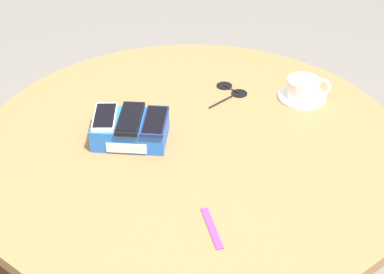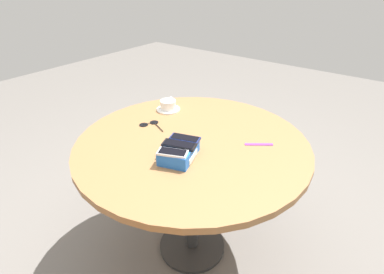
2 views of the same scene
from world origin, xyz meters
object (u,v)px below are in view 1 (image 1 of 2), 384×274
round_table (192,172)px  phone_box (131,130)px  saucer (302,97)px  lanyard_strap (212,228)px  phone_white (105,117)px  sunglasses (231,91)px  phone_navy (155,121)px  coffee_cup (304,87)px  phone_black (130,118)px

round_table → phone_box: 0.20m
saucer → lanyard_strap: saucer is taller
phone_white → sunglasses: (0.21, 0.34, -0.06)m
phone_navy → saucer: phone_navy is taller
saucer → lanyard_strap: (-0.04, -0.59, -0.00)m
phone_box → coffee_cup: size_ratio=1.79×
round_table → sunglasses: bearing=89.3°
round_table → sunglasses: 0.29m
round_table → coffee_cup: coffee_cup is taller
phone_black → phone_navy: (0.06, 0.02, -0.00)m
saucer → sunglasses: 0.20m
phone_black → phone_white: bearing=-164.5°
saucer → lanyard_strap: size_ratio=1.04×
saucer → phone_navy: bearing=-129.5°
phone_box → sunglasses: size_ratio=1.37×
phone_navy → sunglasses: (0.09, 0.30, -0.06)m
coffee_cup → lanyard_strap: coffee_cup is taller
lanyard_strap → phone_black: bearing=143.4°
phone_navy → round_table: bearing=17.2°
phone_box → lanyard_strap: phone_box is taller
phone_white → saucer: bearing=42.9°
phone_box → phone_black: size_ratio=1.38×
phone_box → saucer: (0.35, 0.36, -0.02)m
phone_navy → saucer: (0.29, 0.35, -0.06)m
phone_white → lanyard_strap: bearing=-29.7°
coffee_cup → sunglasses: 0.21m
round_table → coffee_cup: size_ratio=9.33×
phone_box → phone_white: (-0.06, -0.02, 0.03)m
phone_navy → lanyard_strap: size_ratio=1.11×
phone_box → phone_navy: size_ratio=1.48×
phone_box → phone_white: phone_white is taller
phone_white → coffee_cup: phone_white is taller
round_table → coffee_cup: (0.20, 0.32, 0.12)m
phone_box → saucer: bearing=46.2°
round_table → sunglasses: size_ratio=7.14×
saucer → sunglasses: bearing=-167.7°
phone_black → coffee_cup: bearing=46.2°
lanyard_strap → saucer: bearing=86.0°
phone_box → sunglasses: 0.36m
phone_box → coffee_cup: 0.51m
sunglasses → coffee_cup: bearing=12.5°
phone_box → coffee_cup: (0.35, 0.36, 0.01)m
sunglasses → lanyard_strap: bearing=-74.3°
round_table → lanyard_strap: 0.32m
round_table → phone_black: size_ratio=7.20×
phone_navy → phone_black: bearing=-165.7°
coffee_cup → sunglasses: (-0.20, -0.04, -0.03)m
phone_black → coffee_cup: (0.35, 0.36, -0.03)m
coffee_cup → phone_box: bearing=-133.9°
lanyard_strap → phone_white: bearing=150.3°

